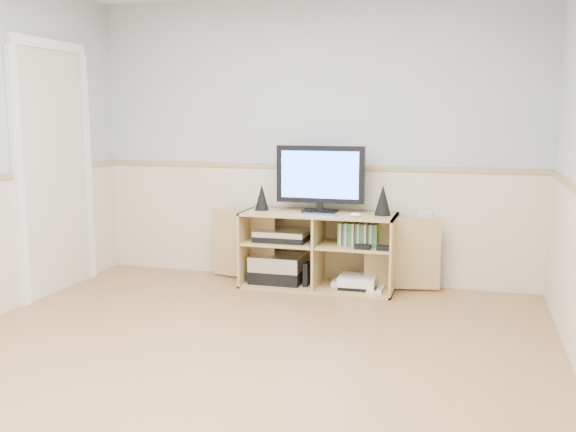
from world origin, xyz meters
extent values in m
cube|color=tan|center=(0.00, 0.00, -0.01)|extent=(4.00, 4.50, 0.02)
cube|color=silver|center=(0.00, 2.26, 1.25)|extent=(4.00, 0.02, 2.50)
cube|color=beige|center=(0.00, 2.24, 0.50)|extent=(4.00, 0.01, 1.00)
cube|color=tan|center=(0.00, 2.23, 1.02)|extent=(4.00, 0.02, 0.04)
cube|color=beige|center=(-1.98, 1.30, 1.00)|extent=(0.03, 0.82, 2.00)
cube|color=tan|center=(0.13, 1.97, 0.01)|extent=(1.31, 0.49, 0.02)
cube|color=tan|center=(0.13, 1.97, 0.64)|extent=(1.31, 0.49, 0.02)
cube|color=tan|center=(-0.52, 1.97, 0.33)|extent=(0.02, 0.49, 0.65)
cube|color=tan|center=(0.77, 1.97, 0.33)|extent=(0.02, 0.49, 0.65)
cube|color=tan|center=(0.13, 2.21, 0.33)|extent=(1.31, 0.02, 0.65)
cube|color=tan|center=(0.13, 1.97, 0.33)|extent=(0.02, 0.47, 0.61)
cube|color=tan|center=(-0.20, 1.97, 0.38)|extent=(0.63, 0.45, 0.02)
cube|color=tan|center=(0.45, 1.97, 0.38)|extent=(0.63, 0.45, 0.02)
cube|color=tan|center=(-0.58, 2.04, 0.33)|extent=(0.63, 0.13, 0.61)
cube|color=tan|center=(0.84, 2.04, 0.33)|extent=(0.63, 0.13, 0.61)
cube|color=black|center=(0.13, 2.02, 0.66)|extent=(0.28, 0.18, 0.02)
cube|color=black|center=(0.13, 2.02, 0.70)|extent=(0.05, 0.04, 0.06)
cube|color=black|center=(0.13, 2.02, 0.97)|extent=(0.76, 0.05, 0.49)
cube|color=blue|center=(0.13, 2.00, 0.97)|extent=(0.67, 0.01, 0.40)
cone|color=black|center=(-0.39, 1.99, 0.76)|extent=(0.12, 0.12, 0.23)
cone|color=black|center=(0.67, 1.99, 0.78)|extent=(0.14, 0.14, 0.25)
cube|color=silver|center=(0.16, 1.83, 0.66)|extent=(0.29, 0.13, 0.01)
ellipsoid|color=white|center=(0.47, 1.83, 0.67)|extent=(0.10, 0.07, 0.04)
cube|color=black|center=(-0.24, 1.97, 0.07)|extent=(0.45, 0.33, 0.11)
cube|color=silver|center=(-0.24, 1.97, 0.20)|extent=(0.45, 0.33, 0.13)
cube|color=black|center=(-0.20, 1.97, 0.42)|extent=(0.45, 0.31, 0.05)
cube|color=silver|center=(-0.20, 1.97, 0.46)|extent=(0.45, 0.31, 0.05)
cube|color=black|center=(0.04, 1.92, 0.12)|extent=(0.04, 0.14, 0.20)
cube|color=white|center=(0.35, 2.00, 0.04)|extent=(0.21, 0.16, 0.05)
cube|color=black|center=(0.47, 1.95, 0.04)|extent=(0.31, 0.25, 0.03)
cube|color=white|center=(0.47, 1.95, 0.09)|extent=(0.32, 0.27, 0.08)
cube|color=white|center=(0.67, 1.87, 0.04)|extent=(0.04, 0.14, 0.03)
cube|color=white|center=(0.65, 2.03, 0.04)|extent=(0.09, 0.15, 0.03)
cube|color=#3F8C3F|center=(0.47, 1.95, 0.48)|extent=(0.33, 0.14, 0.19)
cube|color=white|center=(1.00, 2.23, 0.60)|extent=(0.12, 0.03, 0.12)
camera|label=1|loc=(1.35, -3.29, 1.48)|focal=40.00mm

